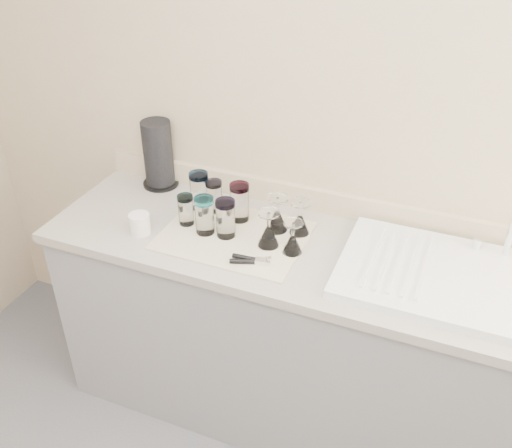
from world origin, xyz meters
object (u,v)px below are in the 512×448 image
at_px(goblet_back_left, 277,219).
at_px(goblet_back_right, 300,222).
at_px(tumbler_teal, 199,190).
at_px(tumbler_lavender, 226,218).
at_px(white_mug, 139,223).
at_px(can_opener, 251,260).
at_px(tumbler_magenta, 186,210).
at_px(goblet_front_right, 293,242).
at_px(goblet_front_left, 268,234).
at_px(sink_unit, 459,280).
at_px(tumbler_purple, 240,202).
at_px(tumbler_cyan, 214,196).
at_px(paper_towel_roll, 158,155).
at_px(tumbler_blue, 205,215).

distance_m(goblet_back_left, goblet_back_right, 0.09).
distance_m(tumbler_teal, goblet_back_right, 0.45).
bearing_deg(tumbler_lavender, white_mug, -163.04).
bearing_deg(goblet_back_right, can_opener, -111.51).
relative_size(tumbler_magenta, white_mug, 1.03).
bearing_deg(tumbler_magenta, goblet_front_right, -3.17).
bearing_deg(white_mug, goblet_front_left, 11.38).
bearing_deg(sink_unit, tumbler_purple, 174.15).
height_order(tumbler_cyan, can_opener, tumbler_cyan).
bearing_deg(tumbler_purple, tumbler_cyan, 170.07).
bearing_deg(goblet_back_right, sink_unit, -8.04).
height_order(goblet_back_right, white_mug, goblet_back_right).
bearing_deg(white_mug, tumbler_magenta, 39.30).
distance_m(goblet_front_right, can_opener, 0.17).
bearing_deg(tumbler_lavender, tumbler_cyan, 128.89).
distance_m(tumbler_cyan, white_mug, 0.32).
distance_m(tumbler_teal, tumbler_lavender, 0.24).
distance_m(goblet_front_left, goblet_front_right, 0.10).
bearing_deg(paper_towel_roll, sink_unit, -10.01).
height_order(tumbler_teal, goblet_front_right, tumbler_teal).
xyz_separation_m(goblet_back_left, white_mug, (-0.49, -0.21, -0.02)).
xyz_separation_m(goblet_back_right, goblet_front_right, (0.02, -0.13, -0.00)).
bearing_deg(tumbler_blue, can_opener, -25.60).
height_order(tumbler_teal, goblet_back_left, tumbler_teal).
bearing_deg(white_mug, tumbler_cyan, 50.55).
distance_m(tumbler_magenta, goblet_back_right, 0.45).
bearing_deg(white_mug, goblet_back_left, 23.22).
xyz_separation_m(tumbler_teal, tumbler_lavender, (0.19, -0.15, -0.00)).
xyz_separation_m(tumbler_magenta, white_mug, (-0.14, -0.12, -0.03)).
height_order(sink_unit, paper_towel_roll, paper_towel_roll).
height_order(tumbler_blue, tumbler_lavender, tumbler_lavender).
bearing_deg(goblet_front_right, sink_unit, 4.49).
xyz_separation_m(tumbler_teal, tumbler_purple, (0.19, -0.02, -0.00)).
bearing_deg(sink_unit, goblet_front_right, -175.51).
distance_m(goblet_back_right, goblet_front_right, 0.13).
relative_size(tumbler_blue, goblet_front_right, 1.17).
xyz_separation_m(tumbler_teal, white_mug, (-0.14, -0.25, -0.05)).
xyz_separation_m(tumbler_purple, can_opener, (0.16, -0.25, -0.07)).
xyz_separation_m(tumbler_lavender, paper_towel_roll, (-0.45, 0.27, 0.06)).
height_order(goblet_front_left, can_opener, goblet_front_left).
distance_m(tumbler_magenta, can_opener, 0.37).
height_order(tumbler_teal, tumbler_lavender, tumbler_teal).
xyz_separation_m(tumbler_teal, tumbler_blue, (0.10, -0.16, -0.00)).
xyz_separation_m(sink_unit, goblet_back_left, (-0.70, 0.07, 0.04)).
relative_size(sink_unit, goblet_front_right, 6.27).
bearing_deg(tumbler_purple, goblet_back_left, -5.25).
distance_m(goblet_front_right, paper_towel_roll, 0.78).
bearing_deg(tumbler_purple, sink_unit, -5.85).
xyz_separation_m(tumbler_magenta, can_opener, (0.34, -0.14, -0.05)).
bearing_deg(sink_unit, tumbler_cyan, 173.63).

